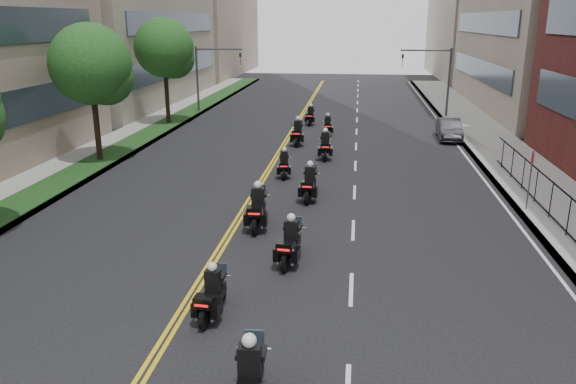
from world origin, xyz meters
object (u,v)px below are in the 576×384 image
motorcycle_3 (290,244)px  motorcycle_2 (212,296)px  motorcycle_10 (310,116)px  motorcycle_9 (328,126)px  parked_sedan (449,129)px  motorcycle_4 (258,210)px  motorcycle_5 (310,185)px  motorcycle_7 (325,147)px  motorcycle_6 (284,165)px  motorcycle_8 (298,134)px

motorcycle_3 → motorcycle_2: bearing=-107.9°
motorcycle_10 → motorcycle_9: bearing=-67.7°
motorcycle_2 → motorcycle_3: motorcycle_3 is taller
motorcycle_9 → parked_sedan: size_ratio=0.51×
motorcycle_3 → motorcycle_10: (-1.51, 25.79, -0.04)m
motorcycle_9 → motorcycle_4: bearing=-99.8°
motorcycle_5 → motorcycle_4: bearing=-111.5°
motorcycle_4 → motorcycle_9: size_ratio=1.20×
motorcycle_2 → motorcycle_3: size_ratio=0.91×
motorcycle_7 → motorcycle_2: bearing=-100.3°
motorcycle_5 → motorcycle_3: bearing=-88.0°
motorcycle_3 → motorcycle_4: (-1.65, 3.13, 0.06)m
motorcycle_2 → motorcycle_4: bearing=93.6°
motorcycle_3 → motorcycle_9: motorcycle_3 is taller
motorcycle_6 → motorcycle_7: size_ratio=0.85×
motorcycle_3 → motorcycle_6: motorcycle_3 is taller
motorcycle_2 → motorcycle_8: motorcycle_8 is taller
motorcycle_5 → motorcycle_7: (0.22, 7.89, 0.01)m
motorcycle_3 → motorcycle_4: bearing=123.9°
parked_sedan → motorcycle_8: bearing=-161.5°
motorcycle_6 → motorcycle_10: size_ratio=0.95×
motorcycle_2 → motorcycle_7: size_ratio=0.87×
motorcycle_2 → motorcycle_4: motorcycle_4 is taller
motorcycle_7 → motorcycle_8: motorcycle_8 is taller
motorcycle_8 → parked_sedan: 10.39m
motorcycle_3 → motorcycle_8: motorcycle_8 is taller
motorcycle_2 → motorcycle_10: (0.18, 29.55, 0.02)m
motorcycle_2 → motorcycle_9: size_ratio=1.01×
motorcycle_3 → motorcycle_6: size_ratio=1.11×
motorcycle_4 → motorcycle_10: 22.65m
motorcycle_3 → motorcycle_9: 21.79m
motorcycle_9 → motorcycle_10: motorcycle_10 is taller
motorcycle_4 → motorcycle_8: 15.27m
motorcycle_4 → motorcycle_6: bearing=86.9°
motorcycle_8 → motorcycle_9: (1.74, 3.39, -0.11)m
motorcycle_2 → motorcycle_4: size_ratio=0.84×
motorcycle_8 → motorcycle_6: bearing=-90.5°
motorcycle_7 → motorcycle_10: (-1.77, 10.95, -0.07)m
motorcycle_5 → motorcycle_2: bearing=-96.8°
motorcycle_6 → motorcycle_9: 11.29m
motorcycle_10 → parked_sedan: (9.76, -4.46, 0.05)m
motorcycle_2 → parked_sedan: 26.99m
motorcycle_2 → parked_sedan: (9.94, 25.09, 0.07)m
motorcycle_4 → motorcycle_7: motorcycle_4 is taller
motorcycle_3 → motorcycle_5: size_ratio=0.96×
motorcycle_4 → motorcycle_6: 7.48m
parked_sedan → motorcycle_3: bearing=-109.0°
motorcycle_10 → motorcycle_8: bearing=-90.4°
motorcycle_3 → motorcycle_10: size_ratio=1.06×
motorcycle_2 → motorcycle_6: 14.38m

